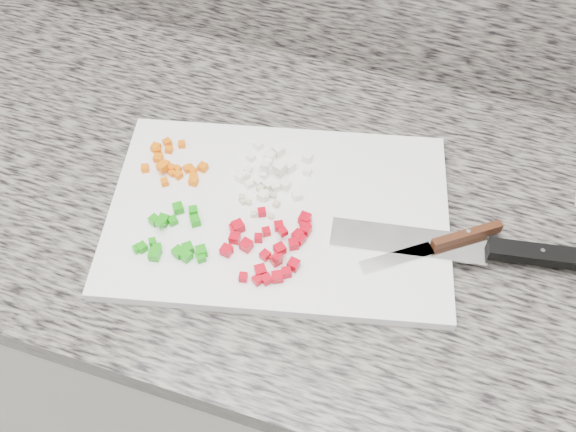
% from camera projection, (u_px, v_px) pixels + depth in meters
% --- Properties ---
extents(cabinet, '(3.92, 0.62, 0.86)m').
position_uv_depth(cabinet, '(282.00, 335.00, 1.30)').
color(cabinet, white).
rests_on(cabinet, ground).
extents(countertop, '(3.96, 0.64, 0.04)m').
position_uv_depth(countertop, '(280.00, 199.00, 0.93)').
color(countertop, slate).
rests_on(countertop, cabinet).
extents(cutting_board, '(0.52, 0.41, 0.02)m').
position_uv_depth(cutting_board, '(279.00, 213.00, 0.89)').
color(cutting_board, white).
rests_on(cutting_board, countertop).
extents(carrot_pile, '(0.09, 0.09, 0.02)m').
position_uv_depth(carrot_pile, '(173.00, 164.00, 0.92)').
color(carrot_pile, orange).
rests_on(carrot_pile, cutting_board).
extents(onion_pile, '(0.11, 0.10, 0.02)m').
position_uv_depth(onion_pile, '(271.00, 171.00, 0.91)').
color(onion_pile, white).
rests_on(onion_pile, cutting_board).
extents(green_pepper_pile, '(0.10, 0.10, 0.02)m').
position_uv_depth(green_pepper_pile, '(174.00, 237.00, 0.84)').
color(green_pepper_pile, '#15950D').
rests_on(green_pepper_pile, cutting_board).
extents(red_pepper_pile, '(0.11, 0.12, 0.02)m').
position_uv_depth(red_pepper_pile, '(270.00, 245.00, 0.84)').
color(red_pepper_pile, '#BD0214').
rests_on(red_pepper_pile, cutting_board).
extents(garlic_pile, '(0.06, 0.05, 0.01)m').
position_uv_depth(garlic_pile, '(260.00, 200.00, 0.88)').
color(garlic_pile, beige).
rests_on(garlic_pile, cutting_board).
extents(chef_knife, '(0.34, 0.09, 0.02)m').
position_uv_depth(chef_knife, '(494.00, 250.00, 0.83)').
color(chef_knife, silver).
rests_on(chef_knife, cutting_board).
extents(paring_knife, '(0.17, 0.13, 0.02)m').
position_uv_depth(paring_knife, '(449.00, 241.00, 0.84)').
color(paring_knife, silver).
rests_on(paring_knife, cutting_board).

